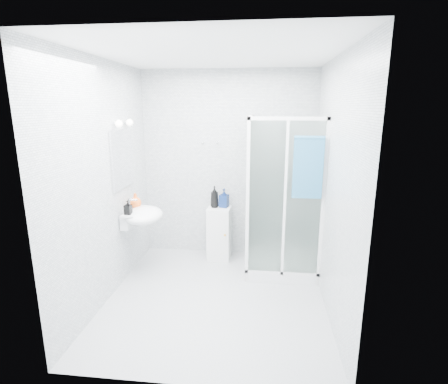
# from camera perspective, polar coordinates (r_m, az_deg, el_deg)

# --- Properties ---
(room) EXTENTS (2.40, 2.60, 2.60)m
(room) POSITION_cam_1_polar(r_m,az_deg,el_deg) (3.65, -1.41, 1.01)
(room) COLOR silver
(room) RESTS_ON ground
(shower_enclosure) EXTENTS (0.90, 0.95, 2.00)m
(shower_enclosure) POSITION_cam_1_polar(r_m,az_deg,el_deg) (4.60, 8.35, -7.50)
(shower_enclosure) COLOR white
(shower_enclosure) RESTS_ON ground
(wall_basin) EXTENTS (0.46, 0.56, 0.35)m
(wall_basin) POSITION_cam_1_polar(r_m,az_deg,el_deg) (4.44, -13.28, -3.77)
(wall_basin) COLOR white
(wall_basin) RESTS_ON ground
(mirror) EXTENTS (0.02, 0.60, 0.70)m
(mirror) POSITION_cam_1_polar(r_m,az_deg,el_deg) (4.36, -16.26, 5.23)
(mirror) COLOR white
(mirror) RESTS_ON room
(vanity_lights) EXTENTS (0.10, 0.40, 0.08)m
(vanity_lights) POSITION_cam_1_polar(r_m,az_deg,el_deg) (4.30, -16.02, 10.77)
(vanity_lights) COLOR silver
(vanity_lights) RESTS_ON room
(wall_hooks) EXTENTS (0.23, 0.06, 0.03)m
(wall_hooks) POSITION_cam_1_polar(r_m,az_deg,el_deg) (4.86, -2.32, 8.02)
(wall_hooks) COLOR silver
(wall_hooks) RESTS_ON room
(storage_cabinet) EXTENTS (0.32, 0.34, 0.75)m
(storage_cabinet) POSITION_cam_1_polar(r_m,az_deg,el_deg) (4.94, -0.80, -6.76)
(storage_cabinet) COLOR white
(storage_cabinet) RESTS_ON ground
(hand_towel) EXTENTS (0.33, 0.05, 0.70)m
(hand_towel) POSITION_cam_1_polar(r_m,az_deg,el_deg) (3.97, 13.57, 4.13)
(hand_towel) COLOR #25658F
(hand_towel) RESTS_ON shower_enclosure
(shampoo_bottle_a) EXTENTS (0.14, 0.14, 0.30)m
(shampoo_bottle_a) POSITION_cam_1_polar(r_m,az_deg,el_deg) (4.80, -1.56, -0.79)
(shampoo_bottle_a) COLOR black
(shampoo_bottle_a) RESTS_ON storage_cabinet
(shampoo_bottle_b) EXTENTS (0.14, 0.14, 0.26)m
(shampoo_bottle_b) POSITION_cam_1_polar(r_m,az_deg,el_deg) (4.82, 0.01, -0.98)
(shampoo_bottle_b) COLOR #0D2151
(shampoo_bottle_b) RESTS_ON storage_cabinet
(soap_dispenser_orange) EXTENTS (0.17, 0.17, 0.19)m
(soap_dispenser_orange) POSITION_cam_1_polar(r_m,az_deg,el_deg) (4.53, -14.27, -1.35)
(soap_dispenser_orange) COLOR orange
(soap_dispenser_orange) RESTS_ON wall_basin
(soap_dispenser_black) EXTENTS (0.09, 0.09, 0.17)m
(soap_dispenser_black) POSITION_cam_1_polar(r_m,az_deg,el_deg) (4.28, -15.41, -2.44)
(soap_dispenser_black) COLOR black
(soap_dispenser_black) RESTS_ON wall_basin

